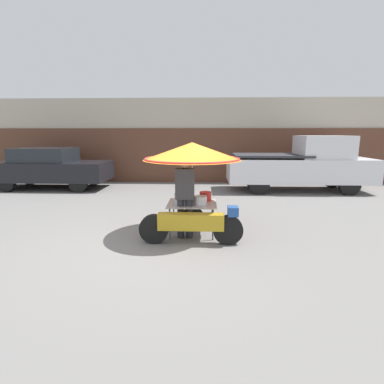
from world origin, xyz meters
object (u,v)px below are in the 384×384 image
Objects in this scene: vendor_person at (185,193)px; parked_car at (50,168)px; vendor_motorcycle_cart at (192,162)px; pickup_truck at (303,165)px.

vendor_person is 7.84m from parked_car.
vendor_motorcycle_cart reaches higher than parked_car.
vendor_motorcycle_cart is at bearing 55.95° from vendor_person.
vendor_person is at bearing -43.99° from parked_car.
vendor_person is (-0.14, -0.21, -0.61)m from vendor_motorcycle_cart.
parked_car is (-5.64, 5.44, -0.13)m from vendor_person.
pickup_truck is at bearing 52.67° from vendor_motorcycle_cart.
vendor_motorcycle_cart is at bearing -127.33° from pickup_truck.
pickup_truck is (3.92, 5.14, -0.59)m from vendor_motorcycle_cart.
parked_car is at bearing 137.82° from vendor_motorcycle_cart.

